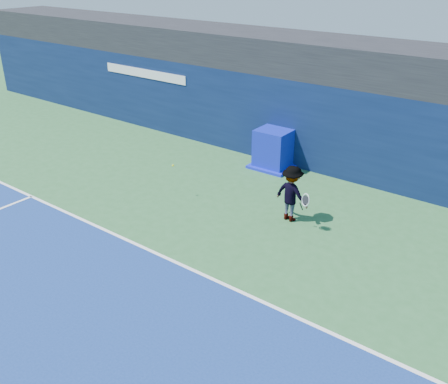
{
  "coord_description": "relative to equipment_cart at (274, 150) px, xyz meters",
  "views": [
    {
      "loc": [
        8.1,
        -4.36,
        6.7
      ],
      "look_at": [
        0.78,
        5.2,
        1.0
      ],
      "focal_mm": 40.0,
      "sensor_mm": 36.0,
      "label": 1
    }
  ],
  "objects": [
    {
      "name": "ground",
      "position": [
        0.4,
        -9.61,
        -0.62
      ],
      "size": [
        80.0,
        80.0,
        0.0
      ],
      "primitive_type": "plane",
      "color": "#2C6133",
      "rests_on": "ground"
    },
    {
      "name": "baseline",
      "position": [
        0.4,
        -6.61,
        -0.61
      ],
      "size": [
        24.0,
        0.1,
        0.01
      ],
      "primitive_type": "cube",
      "color": "white",
      "rests_on": "ground"
    },
    {
      "name": "tennis_player",
      "position": [
        2.47,
        -3.03,
        0.18
      ],
      "size": [
        1.29,
        0.74,
        1.6
      ],
      "color": "white",
      "rests_on": "ground"
    },
    {
      "name": "back_wall_assembly",
      "position": [
        0.39,
        0.89,
        0.88
      ],
      "size": [
        36.0,
        1.03,
        3.0
      ],
      "color": "#0A173A",
      "rests_on": "ground"
    },
    {
      "name": "equipment_cart",
      "position": [
        0.0,
        0.0,
        0.0
      ],
      "size": [
        1.46,
        1.46,
        1.36
      ],
      "color": "#0B17A6",
      "rests_on": "ground"
    },
    {
      "name": "tennis_ball",
      "position": [
        -1.12,
        -3.92,
        0.41
      ],
      "size": [
        0.07,
        0.07,
        0.07
      ],
      "color": "yellow",
      "rests_on": "ground"
    },
    {
      "name": "stadium_band",
      "position": [
        0.4,
        1.89,
        2.98
      ],
      "size": [
        36.0,
        3.0,
        1.2
      ],
      "primitive_type": "cube",
      "color": "black",
      "rests_on": "back_wall_assembly"
    }
  ]
}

